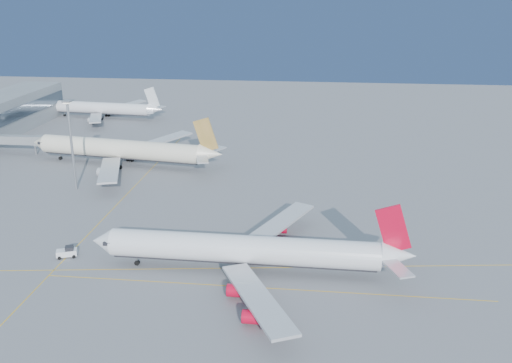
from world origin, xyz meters
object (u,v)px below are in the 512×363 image
airliner_virgin (250,250)px  airliner_third (104,108)px  pushback_tug (67,252)px  light_mast (71,138)px  airliner_etihad (124,149)px

airliner_virgin → airliner_third: airliner_virgin is taller
pushback_tug → light_mast: light_mast is taller
airliner_etihad → airliner_virgin: bearing=-45.8°
pushback_tug → airliner_virgin: bearing=-23.4°
light_mast → airliner_virgin: bearing=-38.4°
airliner_third → light_mast: 98.74m
airliner_third → airliner_etihad: bearing=-58.6°
airliner_third → pushback_tug: airliner_third is taller
airliner_virgin → airliner_third: size_ratio=1.19×
airliner_virgin → pushback_tug: 41.48m
airliner_etihad → airliner_third: bearing=124.0°
airliner_virgin → airliner_etihad: 87.34m
airliner_etihad → light_mast: (-6.55, -24.97, 10.19)m
airliner_etihad → airliner_third: 77.04m
airliner_virgin → airliner_etihad: size_ratio=0.98×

